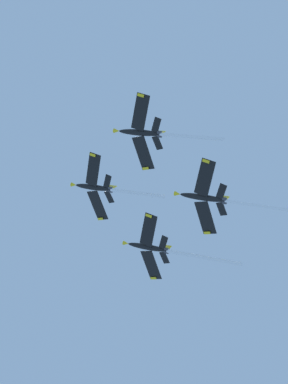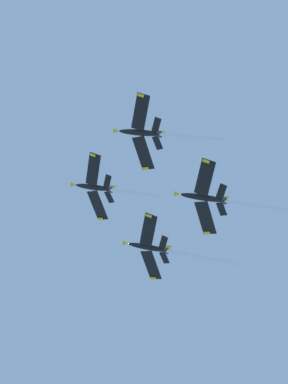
% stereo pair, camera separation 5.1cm
% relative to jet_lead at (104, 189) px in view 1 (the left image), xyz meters
% --- Properties ---
extents(jet_lead, '(20.37, 21.60, 15.84)m').
position_rel_jet_lead_xyz_m(jet_lead, '(0.00, 0.00, 0.00)').
color(jet_lead, black).
extents(jet_left_wing, '(20.48, 22.01, 15.74)m').
position_rel_jet_lead_xyz_m(jet_left_wing, '(21.41, 0.52, -7.35)').
color(jet_left_wing, black).
extents(jet_right_wing, '(22.97, 24.99, 17.26)m').
position_rel_jet_lead_xyz_m(jet_right_wing, '(-2.18, 21.52, -9.32)').
color(jet_right_wing, black).
extents(jet_slot, '(20.61, 22.32, 15.97)m').
position_rel_jet_lead_xyz_m(jet_slot, '(18.41, 20.98, -15.99)').
color(jet_slot, black).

